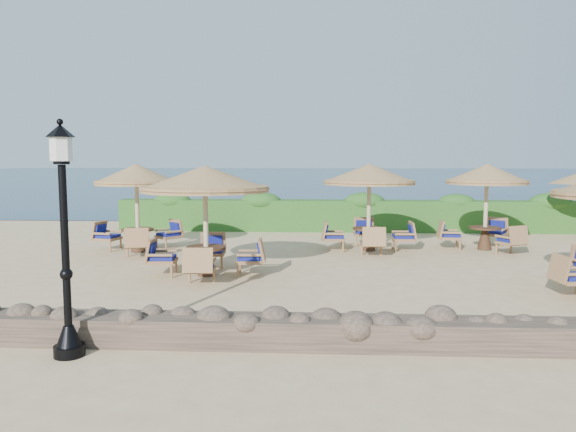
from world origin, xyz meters
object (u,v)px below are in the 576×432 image
(cafe_set_2, at_px, (137,192))
(cafe_set_3, at_px, (369,191))
(cafe_set_0, at_px, (205,197))
(cafe_set_4, at_px, (486,191))
(lamp_post, at_px, (65,250))

(cafe_set_2, height_order, cafe_set_3, same)
(cafe_set_0, height_order, cafe_set_4, same)
(cafe_set_4, bearing_deg, cafe_set_0, -151.40)
(lamp_post, distance_m, cafe_set_0, 5.67)
(lamp_post, xyz_separation_m, cafe_set_0, (0.86, 5.59, 0.34))
(cafe_set_0, relative_size, cafe_set_4, 1.12)
(cafe_set_0, relative_size, cafe_set_3, 1.10)
(cafe_set_0, xyz_separation_m, cafe_set_4, (7.84, 4.28, -0.07))
(cafe_set_4, bearing_deg, cafe_set_3, -173.65)
(cafe_set_0, bearing_deg, cafe_set_3, 42.52)
(lamp_post, bearing_deg, cafe_set_0, 81.26)
(lamp_post, relative_size, cafe_set_2, 1.23)
(cafe_set_0, distance_m, cafe_set_2, 4.25)
(cafe_set_0, height_order, cafe_set_2, same)
(cafe_set_2, relative_size, cafe_set_4, 0.97)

